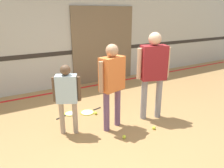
% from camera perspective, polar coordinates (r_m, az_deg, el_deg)
% --- Properties ---
extents(ground_plane, '(16.00, 16.00, 0.00)m').
position_cam_1_polar(ground_plane, '(4.32, 3.04, -11.78)').
color(ground_plane, '#A87F4C').
extents(wall_back, '(16.00, 0.07, 3.20)m').
position_cam_1_polar(wall_back, '(6.51, -11.93, 13.01)').
color(wall_back, beige).
rests_on(wall_back, ground_plane).
extents(wall_panel, '(2.09, 0.05, 2.32)m').
position_cam_1_polar(wall_panel, '(6.98, -2.20, 10.14)').
color(wall_panel, '#756047').
rests_on(wall_panel, ground_plane).
extents(floor_stripe, '(14.40, 0.10, 0.01)m').
position_cam_1_polar(floor_stripe, '(6.50, -9.92, -1.31)').
color(floor_stripe, red).
rests_on(floor_stripe, ground_plane).
extents(person_instructor, '(0.60, 0.36, 1.64)m').
position_cam_1_polar(person_instructor, '(3.99, 0.00, 1.52)').
color(person_instructor, '#6B4C70').
rests_on(person_instructor, ground_plane).
extents(person_student_left, '(0.45, 0.35, 1.31)m').
position_cam_1_polar(person_student_left, '(3.94, -11.72, -2.17)').
color(person_student_left, tan).
rests_on(person_student_left, ground_plane).
extents(person_student_right, '(0.65, 0.42, 1.80)m').
position_cam_1_polar(person_student_right, '(4.45, 10.72, 4.34)').
color(person_student_right, gray).
rests_on(person_student_right, ground_plane).
extents(racket_spare_on_floor, '(0.57, 0.38, 0.03)m').
position_cam_1_polar(racket_spare_on_floor, '(5.00, -6.31, -7.28)').
color(racket_spare_on_floor, '#C6D838').
rests_on(racket_spare_on_floor, ground_plane).
extents(racket_second_spare, '(0.52, 0.34, 0.03)m').
position_cam_1_polar(racket_second_spare, '(4.98, -11.10, -7.64)').
color(racket_second_spare, '#C6D838').
rests_on(racket_second_spare, ground_plane).
extents(tennis_ball_near_instructor, '(0.07, 0.07, 0.07)m').
position_cam_1_polar(tennis_ball_near_instructor, '(4.04, 3.21, -13.62)').
color(tennis_ball_near_instructor, '#CCE038').
rests_on(tennis_ball_near_instructor, ground_plane).
extents(tennis_ball_by_spare_racket, '(0.07, 0.07, 0.07)m').
position_cam_1_polar(tennis_ball_by_spare_racket, '(4.88, -4.28, -7.60)').
color(tennis_ball_by_spare_racket, '#CCE038').
rests_on(tennis_ball_by_spare_racket, ground_plane).
extents(tennis_ball_stray_left, '(0.07, 0.07, 0.07)m').
position_cam_1_polar(tennis_ball_stray_left, '(4.38, 10.91, -11.16)').
color(tennis_ball_stray_left, '#CCE038').
rests_on(tennis_ball_stray_left, ground_plane).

